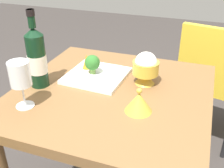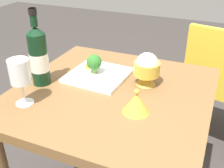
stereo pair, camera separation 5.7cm
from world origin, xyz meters
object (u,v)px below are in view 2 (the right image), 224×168
object	(u,v)px
chair_by_wall	(220,78)
carrot_garnish_left	(89,61)
wine_bottle	(39,56)
wine_glass	(20,73)
rice_bowl	(147,68)
broccoli_floret	(94,63)
rice_bowl_lid	(136,103)
serving_plate	(98,75)

from	to	relation	value
chair_by_wall	carrot_garnish_left	world-z (taller)	chair_by_wall
wine_bottle	wine_glass	xyz separation A→B (m)	(0.04, -0.16, 0.00)
rice_bowl	carrot_garnish_left	world-z (taller)	rice_bowl
broccoli_floret	wine_bottle	bearing A→B (deg)	-140.15
wine_glass	broccoli_floret	xyz separation A→B (m)	(0.14, 0.31, -0.06)
chair_by_wall	rice_bowl	distance (m)	0.74
chair_by_wall	rice_bowl_lid	size ratio (longest dim) A/B	8.50
wine_bottle	wine_glass	world-z (taller)	wine_bottle
serving_plate	wine_glass	bearing A→B (deg)	-117.16
broccoli_floret	wine_glass	bearing A→B (deg)	-114.33
rice_bowl	carrot_garnish_left	distance (m)	0.28
chair_by_wall	wine_glass	world-z (taller)	wine_glass
rice_bowl_lid	carrot_garnish_left	distance (m)	0.39
wine_bottle	serving_plate	world-z (taller)	wine_bottle
wine_glass	carrot_garnish_left	bearing A→B (deg)	75.01
chair_by_wall	wine_glass	xyz separation A→B (m)	(-0.67, -0.94, 0.33)
wine_glass	rice_bowl_lid	distance (m)	0.43
rice_bowl	rice_bowl_lid	bearing A→B (deg)	-82.44
wine_glass	broccoli_floret	distance (m)	0.34
wine_bottle	serving_plate	size ratio (longest dim) A/B	1.21
rice_bowl	rice_bowl_lid	size ratio (longest dim) A/B	1.42
rice_bowl	serving_plate	size ratio (longest dim) A/B	0.54
chair_by_wall	serving_plate	distance (m)	0.84
rice_bowl	serving_plate	world-z (taller)	rice_bowl
serving_plate	chair_by_wall	bearing A→B (deg)	51.06
rice_bowl_lid	carrot_garnish_left	bearing A→B (deg)	142.52
rice_bowl	rice_bowl_lid	xyz separation A→B (m)	(0.03, -0.21, -0.04)
wine_bottle	rice_bowl	world-z (taller)	wine_bottle
wine_glass	carrot_garnish_left	distance (m)	0.37
carrot_garnish_left	serving_plate	bearing A→B (deg)	-31.61
rice_bowl	carrot_garnish_left	xyz separation A→B (m)	(-0.28, 0.02, -0.02)
wine_glass	broccoli_floret	world-z (taller)	wine_glass
serving_plate	broccoli_floret	xyz separation A→B (m)	(-0.02, 0.00, 0.06)
wine_bottle	carrot_garnish_left	distance (m)	0.24
wine_glass	rice_bowl_lid	world-z (taller)	wine_glass
broccoli_floret	chair_by_wall	bearing A→B (deg)	50.04
wine_bottle	wine_glass	bearing A→B (deg)	-76.72
serving_plate	carrot_garnish_left	distance (m)	0.09
carrot_garnish_left	chair_by_wall	bearing A→B (deg)	45.81
rice_bowl_lid	broccoli_floret	xyz separation A→B (m)	(-0.26, 0.20, 0.03)
wine_bottle	rice_bowl	xyz separation A→B (m)	(0.41, 0.16, -0.05)
chair_by_wall	wine_bottle	distance (m)	1.10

